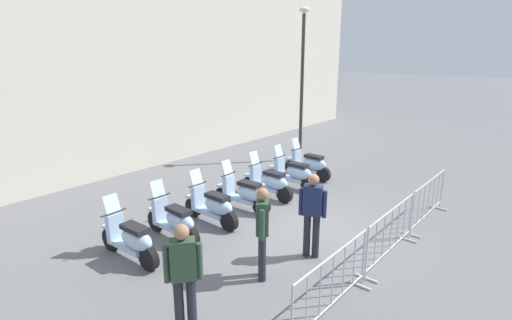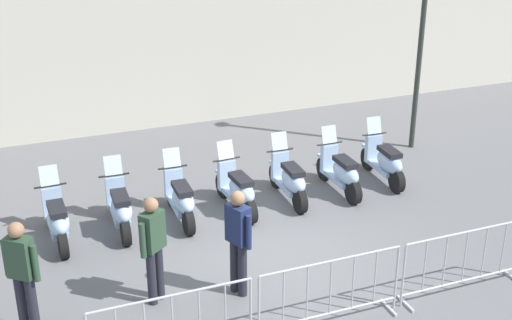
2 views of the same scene
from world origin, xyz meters
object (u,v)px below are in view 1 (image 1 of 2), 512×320
(street_lamp, at_px, (302,70))
(motorcycle_0, at_px, (131,239))
(motorcycle_5, at_px, (293,173))
(barrier_segment_2, at_px, (428,201))
(officer_by_barriers, at_px, (184,273))
(motorcycle_2, at_px, (213,206))
(barrier_segment_0, at_px, (332,285))
(motorcycle_3, at_px, (244,193))
(motorcycle_1, at_px, (174,221))
(officer_mid_plaza, at_px, (312,211))
(motorcycle_6, at_px, (309,164))
(officer_near_row_end, at_px, (262,228))
(motorcycle_4, at_px, (269,182))
(barrier_segment_1, at_px, (391,234))

(street_lamp, bearing_deg, motorcycle_0, -173.97)
(motorcycle_5, xyz_separation_m, barrier_segment_2, (-0.26, -3.85, 0.07))
(motorcycle_0, bearing_deg, officer_by_barriers, -110.79)
(motorcycle_2, distance_m, barrier_segment_0, 4.02)
(motorcycle_5, bearing_deg, street_lamp, 25.24)
(barrier_segment_0, relative_size, street_lamp, 0.41)
(barrier_segment_2, relative_size, street_lamp, 0.41)
(motorcycle_5, relative_size, officer_by_barriers, 1.00)
(motorcycle_3, height_order, barrier_segment_0, motorcycle_3)
(motorcycle_2, height_order, officer_by_barriers, officer_by_barriers)
(motorcycle_1, height_order, barrier_segment_2, motorcycle_1)
(motorcycle_5, bearing_deg, officer_mid_plaza, -145.20)
(motorcycle_5, distance_m, barrier_segment_2, 3.86)
(motorcycle_6, bearing_deg, barrier_segment_0, -149.54)
(motorcycle_2, relative_size, motorcycle_5, 1.00)
(motorcycle_0, bearing_deg, motorcycle_5, -4.86)
(street_lamp, bearing_deg, motorcycle_5, -154.76)
(barrier_segment_0, distance_m, officer_near_row_end, 1.56)
(motorcycle_1, distance_m, motorcycle_5, 4.44)
(motorcycle_4, xyz_separation_m, street_lamp, (3.98, 1.23, 2.84))
(motorcycle_0, height_order, barrier_segment_2, motorcycle_0)
(motorcycle_1, height_order, motorcycle_5, same)
(motorcycle_1, distance_m, motorcycle_4, 3.33)
(motorcycle_5, relative_size, barrier_segment_0, 0.79)
(barrier_segment_1, height_order, officer_mid_plaza, officer_mid_plaza)
(motorcycle_1, relative_size, motorcycle_6, 1.00)
(motorcycle_3, relative_size, officer_mid_plaza, 1.00)
(motorcycle_3, distance_m, motorcycle_6, 3.32)
(motorcycle_6, distance_m, barrier_segment_1, 5.20)
(motorcycle_3, bearing_deg, motorcycle_6, -2.33)
(street_lamp, distance_m, officer_near_row_end, 8.48)
(barrier_segment_1, bearing_deg, motorcycle_5, 55.09)
(motorcycle_1, bearing_deg, barrier_segment_0, -95.99)
(motorcycle_3, bearing_deg, motorcycle_0, 175.01)
(barrier_segment_0, xyz_separation_m, officer_mid_plaza, (1.46, 1.11, 0.45))
(motorcycle_1, xyz_separation_m, officer_mid_plaza, (1.06, -2.75, 0.53))
(barrier_segment_1, bearing_deg, motorcycle_0, 125.89)
(motorcycle_5, relative_size, barrier_segment_1, 0.79)
(motorcycle_0, distance_m, motorcycle_2, 2.21)
(motorcycle_3, xyz_separation_m, officer_mid_plaza, (-1.16, -2.52, 0.53))
(barrier_segment_0, xyz_separation_m, street_lamp, (7.70, 4.80, 2.77))
(street_lamp, height_order, officer_near_row_end, street_lamp)
(motorcycle_6, relative_size, officer_mid_plaza, 1.00)
(motorcycle_5, distance_m, officer_mid_plaza, 4.13)
(motorcycle_2, distance_m, motorcycle_4, 2.22)
(motorcycle_5, height_order, officer_near_row_end, officer_near_row_end)
(motorcycle_2, xyz_separation_m, motorcycle_6, (4.43, -0.24, 0.00))
(barrier_segment_0, xyz_separation_m, barrier_segment_2, (4.56, -0.40, 0.00))
(officer_mid_plaza, bearing_deg, barrier_segment_0, -142.80)
(officer_near_row_end, bearing_deg, motorcycle_6, 19.55)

